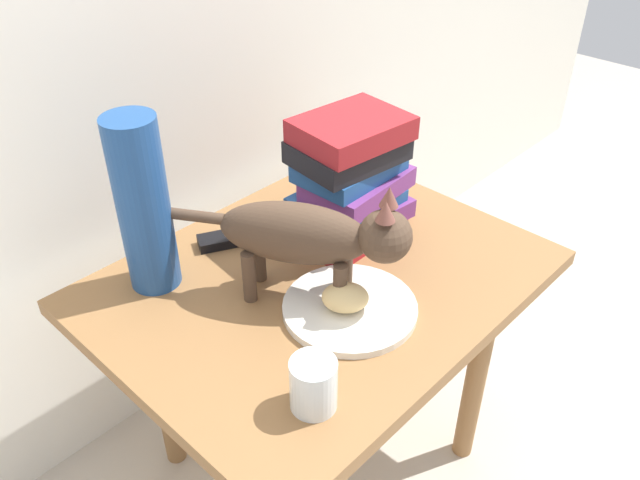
# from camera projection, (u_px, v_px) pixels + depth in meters

# --- Properties ---
(ground_plane) EXTENTS (6.00, 6.00, 0.00)m
(ground_plane) POSITION_uv_depth(u_px,v_px,m) (320.00, 452.00, 1.51)
(ground_plane) COLOR #B2A899
(side_table) EXTENTS (0.80, 0.62, 0.52)m
(side_table) POSITION_uv_depth(u_px,v_px,m) (320.00, 303.00, 1.25)
(side_table) COLOR olive
(side_table) RESTS_ON ground
(plate) EXTENTS (0.23, 0.23, 0.01)m
(plate) POSITION_uv_depth(u_px,v_px,m) (350.00, 308.00, 1.12)
(plate) COLOR silver
(plate) RESTS_ON side_table
(bread_roll) EXTENTS (0.10, 0.10, 0.05)m
(bread_roll) POSITION_uv_depth(u_px,v_px,m) (345.00, 297.00, 1.10)
(bread_roll) COLOR #E0BC7A
(bread_roll) RESTS_ON plate
(cat) EXTENTS (0.28, 0.42, 0.23)m
(cat) POSITION_uv_depth(u_px,v_px,m) (312.00, 235.00, 1.09)
(cat) COLOR #4C3828
(cat) RESTS_ON side_table
(book_stack) EXTENTS (0.23, 0.18, 0.26)m
(book_stack) POSITION_uv_depth(u_px,v_px,m) (351.00, 180.00, 1.25)
(book_stack) COLOR maroon
(book_stack) RESTS_ON side_table
(green_vase) EXTENTS (0.09, 0.09, 0.33)m
(green_vase) POSITION_uv_depth(u_px,v_px,m) (143.00, 206.00, 1.10)
(green_vase) COLOR navy
(green_vase) RESTS_ON side_table
(candle_jar) EXTENTS (0.07, 0.07, 0.08)m
(candle_jar) POSITION_uv_depth(u_px,v_px,m) (313.00, 387.00, 0.94)
(candle_jar) COLOR silver
(candle_jar) RESTS_ON side_table
(tv_remote) EXTENTS (0.15, 0.11, 0.02)m
(tv_remote) POSITION_uv_depth(u_px,v_px,m) (236.00, 237.00, 1.29)
(tv_remote) COLOR black
(tv_remote) RESTS_ON side_table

